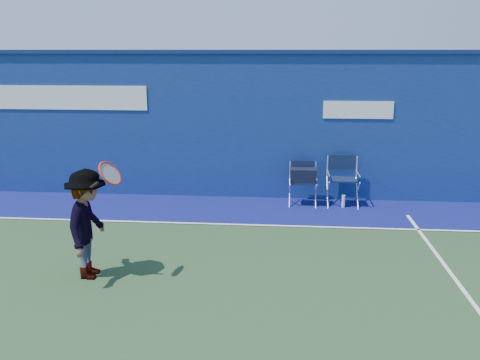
# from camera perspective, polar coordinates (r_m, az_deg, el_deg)

# --- Properties ---
(ground) EXTENTS (80.00, 80.00, 0.00)m
(ground) POSITION_cam_1_polar(r_m,az_deg,el_deg) (6.60, -14.63, -13.88)
(ground) COLOR #284525
(ground) RESTS_ON ground
(stadium_wall) EXTENTS (24.00, 0.50, 3.08)m
(stadium_wall) POSITION_cam_1_polar(r_m,az_deg,el_deg) (10.96, -6.23, 6.32)
(stadium_wall) COLOR navy
(stadium_wall) RESTS_ON ground
(out_of_bounds_strip) EXTENTS (24.00, 1.80, 0.01)m
(out_of_bounds_strip) POSITION_cam_1_polar(r_m,az_deg,el_deg) (10.25, -7.14, -3.15)
(out_of_bounds_strip) COLOR navy
(out_of_bounds_strip) RESTS_ON ground
(court_lines) EXTENTS (24.00, 12.00, 0.01)m
(court_lines) POSITION_cam_1_polar(r_m,az_deg,el_deg) (7.10, -13.03, -11.56)
(court_lines) COLOR white
(court_lines) RESTS_ON out_of_bounds_strip
(directors_chair_left) EXTENTS (0.53, 0.47, 0.88)m
(directors_chair_left) POSITION_cam_1_polar(r_m,az_deg,el_deg) (10.39, 7.06, -0.83)
(directors_chair_left) COLOR silver
(directors_chair_left) RESTS_ON ground
(directors_chair_right) EXTENTS (0.60, 0.53, 1.00)m
(directors_chair_right) POSITION_cam_1_polar(r_m,az_deg,el_deg) (10.51, 11.41, -1.13)
(directors_chair_right) COLOR silver
(directors_chair_right) RESTS_ON ground
(water_bottle) EXTENTS (0.07, 0.07, 0.26)m
(water_bottle) POSITION_cam_1_polar(r_m,az_deg,el_deg) (10.39, 11.53, -2.36)
(water_bottle) COLOR silver
(water_bottle) RESTS_ON ground
(tennis_player) EXTENTS (0.86, 1.01, 1.68)m
(tennis_player) POSITION_cam_1_polar(r_m,az_deg,el_deg) (7.27, -16.70, -4.74)
(tennis_player) COLOR #EA4738
(tennis_player) RESTS_ON ground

